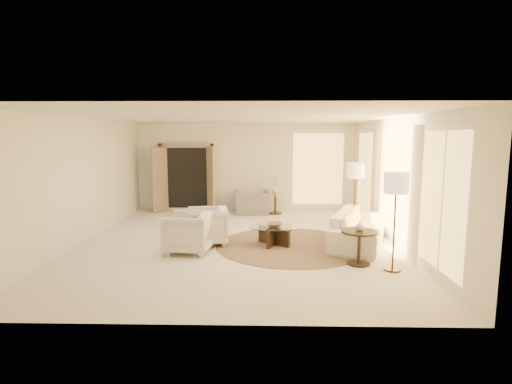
{
  "coord_description": "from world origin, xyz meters",
  "views": [
    {
      "loc": [
        0.61,
        -8.79,
        2.39
      ],
      "look_at": [
        0.4,
        0.4,
        1.1
      ],
      "focal_mm": 28.0,
      "sensor_mm": 36.0,
      "label": 1
    }
  ],
  "objects_px": {
    "armchair_right": "(188,231)",
    "accent_chair": "(252,199)",
    "end_vase": "(360,226)",
    "armchair_left": "(207,224)",
    "side_vase": "(275,189)",
    "side_table": "(275,201)",
    "floor_lamp_near": "(356,174)",
    "floor_lamp_far": "(396,187)",
    "coffee_table": "(274,234)",
    "end_table": "(359,241)",
    "bowl": "(274,225)",
    "sofa": "(360,227)"
  },
  "relations": [
    {
      "from": "armchair_right",
      "to": "accent_chair",
      "type": "relative_size",
      "value": 0.84
    },
    {
      "from": "end_vase",
      "to": "armchair_left",
      "type": "bearing_deg",
      "value": 155.6
    },
    {
      "from": "side_vase",
      "to": "end_vase",
      "type": "bearing_deg",
      "value": -73.61
    },
    {
      "from": "accent_chair",
      "to": "side_table",
      "type": "bearing_deg",
      "value": 176.95
    },
    {
      "from": "armchair_right",
      "to": "accent_chair",
      "type": "xyz_separation_m",
      "value": [
        1.18,
        4.18,
        0.02
      ]
    },
    {
      "from": "armchair_left",
      "to": "floor_lamp_near",
      "type": "height_order",
      "value": "floor_lamp_near"
    },
    {
      "from": "side_table",
      "to": "floor_lamp_far",
      "type": "xyz_separation_m",
      "value": [
        1.97,
        -5.24,
        1.12
      ]
    },
    {
      "from": "armchair_right",
      "to": "coffee_table",
      "type": "relative_size",
      "value": 0.66
    },
    {
      "from": "armchair_right",
      "to": "end_table",
      "type": "height_order",
      "value": "armchair_right"
    },
    {
      "from": "side_table",
      "to": "side_vase",
      "type": "height_order",
      "value": "side_vase"
    },
    {
      "from": "coffee_table",
      "to": "armchair_left",
      "type": "bearing_deg",
      "value": 177.78
    },
    {
      "from": "armchair_right",
      "to": "bowl",
      "type": "height_order",
      "value": "armchair_right"
    },
    {
      "from": "armchair_left",
      "to": "coffee_table",
      "type": "distance_m",
      "value": 1.5
    },
    {
      "from": "coffee_table",
      "to": "floor_lamp_far",
      "type": "relative_size",
      "value": 0.78
    },
    {
      "from": "armchair_right",
      "to": "side_table",
      "type": "xyz_separation_m",
      "value": [
        1.9,
        4.18,
        -0.07
      ]
    },
    {
      "from": "side_vase",
      "to": "floor_lamp_near",
      "type": "bearing_deg",
      "value": -53.78
    },
    {
      "from": "floor_lamp_near",
      "to": "bowl",
      "type": "height_order",
      "value": "floor_lamp_near"
    },
    {
      "from": "accent_chair",
      "to": "floor_lamp_near",
      "type": "bearing_deg",
      "value": 132.37
    },
    {
      "from": "sofa",
      "to": "bowl",
      "type": "height_order",
      "value": "sofa"
    },
    {
      "from": "floor_lamp_near",
      "to": "floor_lamp_far",
      "type": "bearing_deg",
      "value": -87.82
    },
    {
      "from": "floor_lamp_far",
      "to": "floor_lamp_near",
      "type": "bearing_deg",
      "value": 92.18
    },
    {
      "from": "side_vase",
      "to": "bowl",
      "type": "bearing_deg",
      "value": -91.86
    },
    {
      "from": "armchair_left",
      "to": "floor_lamp_near",
      "type": "xyz_separation_m",
      "value": [
        3.48,
        0.98,
        1.04
      ]
    },
    {
      "from": "side_table",
      "to": "floor_lamp_far",
      "type": "bearing_deg",
      "value": -69.38
    },
    {
      "from": "armchair_right",
      "to": "side_table",
      "type": "height_order",
      "value": "armchair_right"
    },
    {
      "from": "coffee_table",
      "to": "end_table",
      "type": "height_order",
      "value": "end_table"
    },
    {
      "from": "side_table",
      "to": "floor_lamp_near",
      "type": "bearing_deg",
      "value": -53.78
    },
    {
      "from": "armchair_left",
      "to": "accent_chair",
      "type": "height_order",
      "value": "accent_chair"
    },
    {
      "from": "end_vase",
      "to": "side_table",
      "type": "bearing_deg",
      "value": 106.39
    },
    {
      "from": "end_vase",
      "to": "coffee_table",
      "type": "bearing_deg",
      "value": 139.68
    },
    {
      "from": "side_table",
      "to": "floor_lamp_near",
      "type": "xyz_separation_m",
      "value": [
        1.87,
        -2.55,
        1.1
      ]
    },
    {
      "from": "accent_chair",
      "to": "armchair_left",
      "type": "bearing_deg",
      "value": 72.9
    },
    {
      "from": "sofa",
      "to": "floor_lamp_near",
      "type": "height_order",
      "value": "floor_lamp_near"
    },
    {
      "from": "accent_chair",
      "to": "side_vase",
      "type": "relative_size",
      "value": 4.13
    },
    {
      "from": "armchair_left",
      "to": "floor_lamp_near",
      "type": "distance_m",
      "value": 3.76
    },
    {
      "from": "armchair_right",
      "to": "bowl",
      "type": "xyz_separation_m",
      "value": [
        1.79,
        0.6,
        -0.0
      ]
    },
    {
      "from": "accent_chair",
      "to": "floor_lamp_far",
      "type": "bearing_deg",
      "value": 114.15
    },
    {
      "from": "end_vase",
      "to": "bowl",
      "type": "bearing_deg",
      "value": 139.68
    },
    {
      "from": "coffee_table",
      "to": "side_table",
      "type": "relative_size",
      "value": 2.14
    },
    {
      "from": "sofa",
      "to": "armchair_left",
      "type": "xyz_separation_m",
      "value": [
        -3.41,
        -0.11,
        0.08
      ]
    },
    {
      "from": "end_table",
      "to": "coffee_table",
      "type": "bearing_deg",
      "value": 139.68
    },
    {
      "from": "bowl",
      "to": "armchair_left",
      "type": "bearing_deg",
      "value": 177.78
    },
    {
      "from": "sofa",
      "to": "side_vase",
      "type": "distance_m",
      "value": 3.88
    },
    {
      "from": "sofa",
      "to": "accent_chair",
      "type": "bearing_deg",
      "value": 57.78
    },
    {
      "from": "coffee_table",
      "to": "side_vase",
      "type": "distance_m",
      "value": 3.62
    },
    {
      "from": "floor_lamp_near",
      "to": "end_vase",
      "type": "bearing_deg",
      "value": -100.22
    },
    {
      "from": "coffee_table",
      "to": "bowl",
      "type": "height_order",
      "value": "bowl"
    },
    {
      "from": "armchair_left",
      "to": "sofa",
      "type": "bearing_deg",
      "value": 82.98
    },
    {
      "from": "end_table",
      "to": "bowl",
      "type": "xyz_separation_m",
      "value": [
        -1.56,
        1.33,
        0.01
      ]
    },
    {
      "from": "armchair_right",
      "to": "bowl",
      "type": "relative_size",
      "value": 2.6
    }
  ]
}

